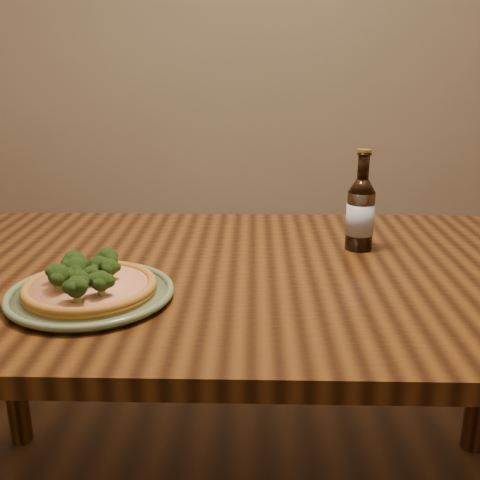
{
  "coord_description": "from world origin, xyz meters",
  "views": [
    {
      "loc": [
        0.02,
        -1.05,
        1.19
      ],
      "look_at": [
        -0.01,
        0.08,
        0.82
      ],
      "focal_mm": 42.0,
      "sensor_mm": 36.0,
      "label": 1
    }
  ],
  "objects_px": {
    "plate": "(91,293)",
    "beer_bottle": "(360,213)",
    "table": "(243,307)",
    "pizza": "(89,284)"
  },
  "relations": [
    {
      "from": "pizza",
      "to": "beer_bottle",
      "type": "xyz_separation_m",
      "value": [
        0.57,
        0.31,
        0.06
      ]
    },
    {
      "from": "plate",
      "to": "beer_bottle",
      "type": "bearing_deg",
      "value": 28.77
    },
    {
      "from": "pizza",
      "to": "beer_bottle",
      "type": "height_order",
      "value": "beer_bottle"
    },
    {
      "from": "table",
      "to": "pizza",
      "type": "relative_size",
      "value": 6.33
    },
    {
      "from": "plate",
      "to": "beer_bottle",
      "type": "height_order",
      "value": "beer_bottle"
    },
    {
      "from": "table",
      "to": "plate",
      "type": "height_order",
      "value": "plate"
    },
    {
      "from": "beer_bottle",
      "to": "table",
      "type": "bearing_deg",
      "value": -155.1
    },
    {
      "from": "pizza",
      "to": "plate",
      "type": "bearing_deg",
      "value": -10.51
    },
    {
      "from": "plate",
      "to": "pizza",
      "type": "distance_m",
      "value": 0.02
    },
    {
      "from": "plate",
      "to": "beer_bottle",
      "type": "distance_m",
      "value": 0.65
    }
  ]
}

